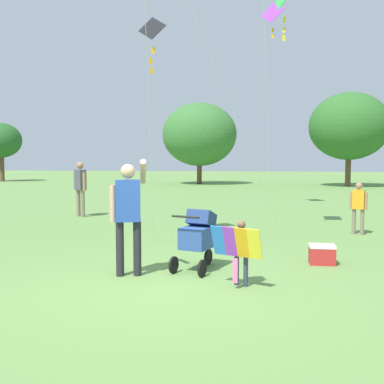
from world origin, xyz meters
The scene contains 11 objects.
ground_plane centered at (0.00, 0.00, 0.00)m, with size 120.00×120.00×0.00m, color #668E47.
treeline_distant centered at (5.99, 26.30, 3.67)m, with size 42.79×6.90×6.28m.
child_with_butterfly_kite centered at (1.07, 0.11, 0.60)m, with size 0.76×0.49×0.98m.
person_adult_flyer centered at (-0.73, 0.47, 1.08)m, with size 0.59×0.64×1.88m.
stroller centered at (0.34, 1.02, 0.61)m, with size 0.74×1.12×1.03m.
kite_adult_black centered at (-1.02, 3.43, 4.48)m, with size 0.92×3.16×5.08m.
kite_green_novelty centered at (1.77, 10.36, 6.87)m, with size 0.84×3.02×7.58m.
kite_blue_high centered at (1.86, 4.85, 5.61)m, with size 2.47×3.30×6.28m.
person_red_shirt centered at (3.79, 5.09, 0.76)m, with size 0.39×0.27×1.29m.
person_sitting_far centered at (-4.36, 7.38, 1.05)m, with size 0.48×0.42×1.77m.
cooler_box centered at (2.47, 1.73, 0.18)m, with size 0.45×0.33×0.35m.
Camera 1 is at (1.31, -6.42, 1.88)m, focal length 42.01 mm.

